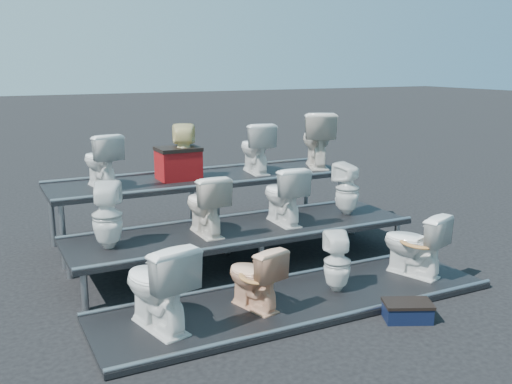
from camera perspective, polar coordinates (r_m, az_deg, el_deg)
name	(u,v)px	position (r m, az deg, el deg)	size (l,w,h in m)	color
ground	(244,264)	(7.06, -1.26, -7.26)	(80.00, 80.00, 0.00)	black
tier_front	(298,301)	(5.98, 4.18, -10.81)	(4.20, 1.20, 0.06)	black
tier_mid	(243,247)	(6.98, -1.27, -5.49)	(4.20, 1.20, 0.46)	black
tier_back	(204,207)	(8.07, -5.23, -1.52)	(4.20, 1.20, 0.86)	black
toilet_0	(157,285)	(5.26, -9.84, -9.12)	(0.46, 0.81, 0.83)	white
toilet_1	(254,277)	(5.62, -0.20, -8.45)	(0.36, 0.63, 0.65)	#E0A783
toilet_2	(337,262)	(6.10, 8.12, -6.94)	(0.28, 0.29, 0.63)	white
toilet_3	(414,244)	(6.70, 15.51, -4.99)	(0.41, 0.72, 0.73)	white
toilet_4	(107,216)	(6.32, -14.65, -2.30)	(0.32, 0.33, 0.72)	white
toilet_5	(205,204)	(6.63, -5.08, -1.24)	(0.40, 0.70, 0.72)	silver
toilet_6	(283,195)	(7.07, 2.74, -0.27)	(0.41, 0.72, 0.73)	white
toilet_7	(347,189)	(7.58, 9.11, 0.32)	(0.31, 0.32, 0.69)	white
toilet_8	(101,160)	(7.53, -15.24, 3.09)	(0.39, 0.68, 0.70)	white
toilet_9	(184,152)	(7.82, -7.22, 3.98)	(0.34, 0.34, 0.75)	#DCCB89
toilet_10	(256,148)	(8.24, -0.05, 4.47)	(0.41, 0.71, 0.73)	white
toilet_11	(317,139)	(8.75, 6.12, 5.27)	(0.47, 0.83, 0.85)	silver
red_crate	(178,165)	(7.85, -7.76, 2.69)	(0.55, 0.44, 0.39)	maroon
step_stool	(407,312)	(5.78, 14.89, -11.56)	(0.44, 0.26, 0.16)	black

